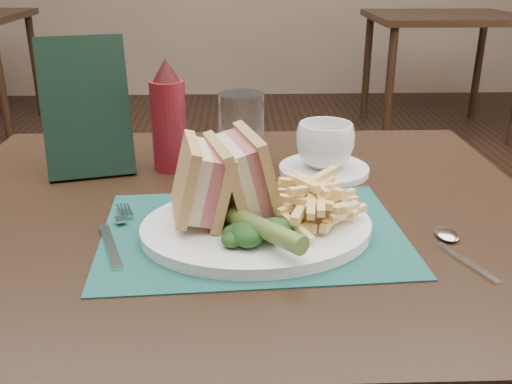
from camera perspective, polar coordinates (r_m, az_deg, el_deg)
floor at (r=1.66m, az=-1.76°, el=-18.23°), size 7.00×7.00×0.00m
wall_back at (r=4.88m, az=-1.92°, el=9.76°), size 6.00×0.00×6.00m
table_bg_right at (r=3.92m, az=17.70°, el=11.13°), size 0.90×0.75×0.75m
placemat at (r=0.75m, az=-0.33°, el=-4.03°), size 0.41×0.30×0.00m
plate at (r=0.74m, az=0.07°, el=-3.56°), size 0.32×0.27×0.01m
sandwich_half_a at (r=0.73m, az=-7.05°, el=1.01°), size 0.09×0.12×0.11m
sandwich_half_b at (r=0.74m, az=-2.89°, el=1.63°), size 0.11×0.13×0.11m
kale_garnish at (r=0.68m, az=0.28°, el=-4.04°), size 0.11×0.08×0.03m
pickle_spear at (r=0.67m, az=0.99°, el=-3.79°), size 0.09×0.11×0.03m
fries_pile at (r=0.74m, az=5.51°, el=-0.51°), size 0.18×0.20×0.06m
fork at (r=0.76m, az=-13.92°, el=-3.91°), size 0.09×0.17×0.01m
spoon at (r=0.74m, az=19.69°, el=-5.49°), size 0.09×0.15×0.01m
saucer at (r=0.96m, az=6.79°, el=2.25°), size 0.19×0.19×0.01m
coffee_cup at (r=0.95m, az=6.91°, el=4.67°), size 0.13×0.13×0.08m
drinking_glass at (r=0.95m, az=-1.46°, el=6.00°), size 0.10×0.10×0.13m
ketchup_bottle at (r=0.96m, az=-8.75°, el=7.57°), size 0.07×0.07×0.19m
check_presenter at (r=0.97m, az=-16.63°, el=8.10°), size 0.15×0.12×0.22m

